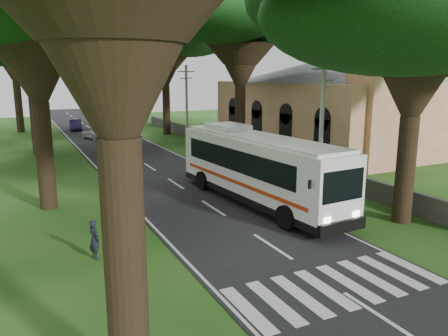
{
  "coord_description": "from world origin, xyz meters",
  "views": [
    {
      "loc": [
        -9.38,
        -12.68,
        7.11
      ],
      "look_at": [
        0.63,
        7.94,
        2.2
      ],
      "focal_mm": 35.0,
      "sensor_mm": 36.0,
      "label": 1
    }
  ],
  "objects_px": {
    "pole_near": "(321,130)",
    "pole_mid": "(187,107)",
    "coach_bus": "(257,167)",
    "pedestrian": "(94,239)",
    "church": "(323,98)",
    "distant_car_a": "(96,133)",
    "pole_far": "(133,97)",
    "distant_car_b": "(75,125)"
  },
  "relations": [
    {
      "from": "pole_far",
      "to": "coach_bus",
      "type": "xyz_separation_m",
      "value": [
        -2.8,
        -38.05,
        -2.12
      ]
    },
    {
      "from": "pole_mid",
      "to": "pedestrian",
      "type": "relative_size",
      "value": 5.08
    },
    {
      "from": "pole_far",
      "to": "pole_mid",
      "type": "bearing_deg",
      "value": -90.0
    },
    {
      "from": "pole_mid",
      "to": "distant_car_a",
      "type": "relative_size",
      "value": 1.82
    },
    {
      "from": "coach_bus",
      "to": "distant_car_b",
      "type": "distance_m",
      "value": 39.51
    },
    {
      "from": "coach_bus",
      "to": "distant_car_a",
      "type": "height_order",
      "value": "coach_bus"
    },
    {
      "from": "pole_near",
      "to": "distant_car_a",
      "type": "height_order",
      "value": "pole_near"
    },
    {
      "from": "pole_far",
      "to": "distant_car_b",
      "type": "xyz_separation_m",
      "value": [
        -7.49,
        1.16,
        -3.46
      ]
    },
    {
      "from": "pole_mid",
      "to": "pole_near",
      "type": "bearing_deg",
      "value": -90.0
    },
    {
      "from": "pole_far",
      "to": "coach_bus",
      "type": "distance_m",
      "value": 38.21
    },
    {
      "from": "pole_mid",
      "to": "coach_bus",
      "type": "height_order",
      "value": "pole_mid"
    },
    {
      "from": "coach_bus",
      "to": "distant_car_a",
      "type": "distance_m",
      "value": 29.43
    },
    {
      "from": "distant_car_b",
      "to": "church",
      "type": "bearing_deg",
      "value": -47.28
    },
    {
      "from": "church",
      "to": "pedestrian",
      "type": "height_order",
      "value": "church"
    },
    {
      "from": "pole_near",
      "to": "distant_car_a",
      "type": "relative_size",
      "value": 1.82
    },
    {
      "from": "distant_car_a",
      "to": "pedestrian",
      "type": "bearing_deg",
      "value": 63.31
    },
    {
      "from": "church",
      "to": "distant_car_a",
      "type": "bearing_deg",
      "value": 140.61
    },
    {
      "from": "pole_far",
      "to": "distant_car_b",
      "type": "distance_m",
      "value": 8.33
    },
    {
      "from": "distant_car_b",
      "to": "pole_near",
      "type": "bearing_deg",
      "value": -74.75
    },
    {
      "from": "pole_near",
      "to": "distant_car_b",
      "type": "height_order",
      "value": "pole_near"
    },
    {
      "from": "pole_mid",
      "to": "pole_far",
      "type": "distance_m",
      "value": 20.0
    },
    {
      "from": "church",
      "to": "pole_far",
      "type": "xyz_separation_m",
      "value": [
        -12.36,
        24.45,
        -0.73
      ]
    },
    {
      "from": "distant_car_a",
      "to": "distant_car_b",
      "type": "height_order",
      "value": "distant_car_a"
    },
    {
      "from": "church",
      "to": "pole_far",
      "type": "height_order",
      "value": "church"
    },
    {
      "from": "distant_car_b",
      "to": "pedestrian",
      "type": "bearing_deg",
      "value": -91.58
    },
    {
      "from": "distant_car_b",
      "to": "coach_bus",
      "type": "bearing_deg",
      "value": -78.25
    },
    {
      "from": "pole_mid",
      "to": "distant_car_b",
      "type": "xyz_separation_m",
      "value": [
        -7.49,
        21.16,
        -3.46
      ]
    },
    {
      "from": "pole_mid",
      "to": "coach_bus",
      "type": "bearing_deg",
      "value": -98.83
    },
    {
      "from": "church",
      "to": "pole_mid",
      "type": "relative_size",
      "value": 3.0
    },
    {
      "from": "coach_bus",
      "to": "pedestrian",
      "type": "relative_size",
      "value": 8.36
    },
    {
      "from": "church",
      "to": "pole_mid",
      "type": "xyz_separation_m",
      "value": [
        -12.36,
        4.45,
        -0.73
      ]
    },
    {
      "from": "pole_near",
      "to": "distant_car_a",
      "type": "distance_m",
      "value": 31.99
    },
    {
      "from": "pole_near",
      "to": "pole_mid",
      "type": "relative_size",
      "value": 1.0
    },
    {
      "from": "church",
      "to": "coach_bus",
      "type": "bearing_deg",
      "value": -138.14
    },
    {
      "from": "church",
      "to": "distant_car_a",
      "type": "height_order",
      "value": "church"
    },
    {
      "from": "pole_near",
      "to": "church",
      "type": "bearing_deg",
      "value": 51.5
    },
    {
      "from": "distant_car_a",
      "to": "pedestrian",
      "type": "height_order",
      "value": "pedestrian"
    },
    {
      "from": "pole_far",
      "to": "pedestrian",
      "type": "distance_m",
      "value": 43.87
    },
    {
      "from": "pole_mid",
      "to": "church",
      "type": "bearing_deg",
      "value": -19.81
    },
    {
      "from": "coach_bus",
      "to": "pedestrian",
      "type": "height_order",
      "value": "coach_bus"
    },
    {
      "from": "church",
      "to": "pole_far",
      "type": "distance_m",
      "value": 27.41
    },
    {
      "from": "distant_car_a",
      "to": "distant_car_b",
      "type": "distance_m",
      "value": 10.08
    }
  ]
}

